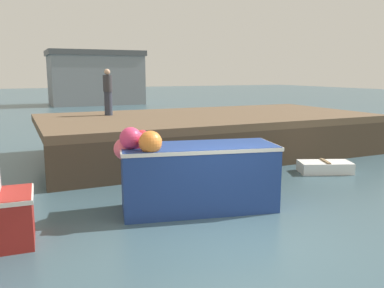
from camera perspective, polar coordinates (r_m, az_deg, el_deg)
ground at (r=7.65m, az=7.96°, el=-13.83°), size 120.00×160.00×0.10m
pier at (r=14.85m, az=3.15°, el=3.03°), size 12.30×6.11×1.47m
fishing_boat_near_right at (r=8.91m, az=0.23°, el=-4.17°), size 3.65×2.03×1.93m
rowboat at (r=13.02m, az=18.44°, el=-3.14°), size 1.75×1.31×0.38m
dockworker at (r=15.28m, az=-11.91°, el=7.26°), size 0.34×0.34×1.71m
warehouse at (r=40.51m, az=-13.57°, el=9.20°), size 8.91×5.10×5.13m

